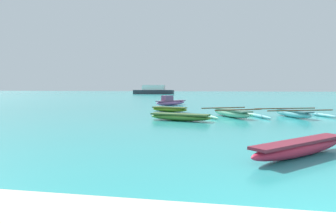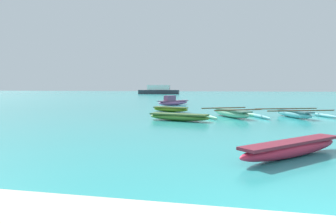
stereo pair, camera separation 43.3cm
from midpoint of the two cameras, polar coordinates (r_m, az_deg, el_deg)
name	(u,v)px [view 1 (the left image)]	position (r m, az deg, el deg)	size (l,w,h in m)	color
moored_boat_0	(300,147)	(8.76, 22.61, -6.21)	(3.20, 3.25, 0.43)	#C72543
moored_boat_1	(169,109)	(22.34, -0.27, 0.57)	(2.93, 1.43, 0.36)	olive
moored_boat_2	(231,113)	(18.78, 11.22, -0.17)	(4.22, 3.98, 0.55)	#76BF96
moored_boat_3	(292,113)	(19.71, 22.03, -0.24)	(5.02, 3.95, 0.52)	#62B2BB
moored_boat_4	(170,102)	(30.40, 0.02, 1.98)	(2.92, 3.68, 0.99)	#CB71B4
moored_boat_5	(180,117)	(16.47, 1.55, -0.90)	(3.62, 1.66, 0.39)	#558E35
distant_ferry	(154,90)	(77.11, -2.93, 4.13)	(10.34, 2.28, 2.28)	#2D333D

